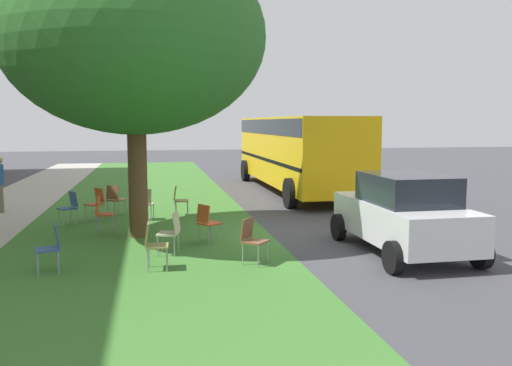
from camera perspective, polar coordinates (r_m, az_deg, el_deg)
ground at (r=12.72m, az=2.47°, el=-5.61°), size 80.00×80.00×0.00m
grass_verge at (r=12.37m, az=-12.17°, el=-6.09°), size 48.00×6.00×0.01m
street_tree at (r=12.66m, az=-13.12°, el=15.18°), size 6.01×6.01×6.85m
chair_0 at (r=11.76m, az=-5.35°, el=-4.06°), size 0.57×0.58×0.88m
chair_1 at (r=14.75m, az=-11.98°, el=-2.01°), size 0.50×0.49×0.88m
chair_2 at (r=15.77m, az=-15.11°, el=-1.54°), size 0.57×0.57×0.88m
chair_3 at (r=10.02m, az=-0.44°, el=-5.91°), size 0.59×0.59×0.88m
chair_4 at (r=13.44m, az=-16.39°, el=-2.96°), size 0.44×0.44×0.88m
chair_5 at (r=10.83m, az=-9.19°, el=-5.04°), size 0.51×0.52×0.88m
chair_6 at (r=15.31m, az=-8.38°, el=-1.62°), size 0.46×0.46×0.88m
chair_7 at (r=9.80m, az=-11.12°, el=-6.31°), size 0.44×0.44×0.88m
chair_8 at (r=10.12m, az=-21.39°, el=-6.24°), size 0.51×0.51×0.88m
chair_9 at (r=15.19m, az=-16.98°, el=-1.91°), size 0.58×0.58×0.88m
chair_10 at (r=14.68m, az=-19.62°, el=-2.29°), size 0.57×0.57×0.88m
parked_car at (r=11.18m, az=15.75°, el=-3.18°), size 3.70×1.92×1.65m
school_bus at (r=20.56m, az=4.27°, el=3.98°), size 10.40×2.80×2.88m
pedestrian_0 at (r=17.41m, az=-26.08°, el=0.11°), size 0.40×0.30×1.69m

